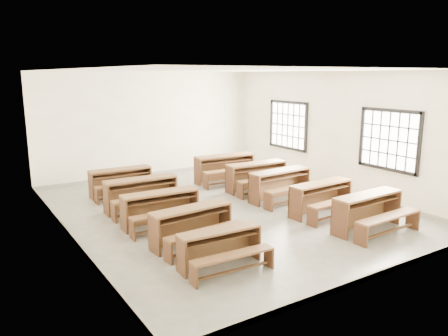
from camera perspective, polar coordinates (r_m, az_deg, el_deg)
room at (r=9.91m, az=0.44°, el=6.54°), size 8.50×8.50×3.20m
desk_set_0 at (r=7.24m, az=-0.41°, el=-10.11°), size 1.44×0.80×0.64m
desk_set_1 at (r=8.13m, az=-4.12°, el=-7.24°), size 1.64×0.94×0.71m
desk_set_2 at (r=9.19m, az=-8.20°, el=-4.99°), size 1.64×0.89×0.73m
desk_set_3 at (r=10.30m, az=-10.68°, el=-3.08°), size 1.70×0.91×0.76m
desk_set_4 at (r=11.67m, az=-13.28°, el=-1.54°), size 1.61×0.86×0.71m
desk_set_5 at (r=9.32m, az=18.45°, el=-5.16°), size 1.70×0.93×0.75m
desk_set_6 at (r=10.09m, az=12.75°, el=-3.59°), size 1.68×0.93×0.73m
desk_set_7 at (r=11.02m, az=7.51°, el=-1.94°), size 1.75×0.97×0.77m
desk_set_8 at (r=11.88m, az=4.36°, el=-0.86°), size 1.75×0.98×0.77m
desk_set_9 at (r=12.80m, az=0.16°, el=0.21°), size 1.85×1.07×0.80m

